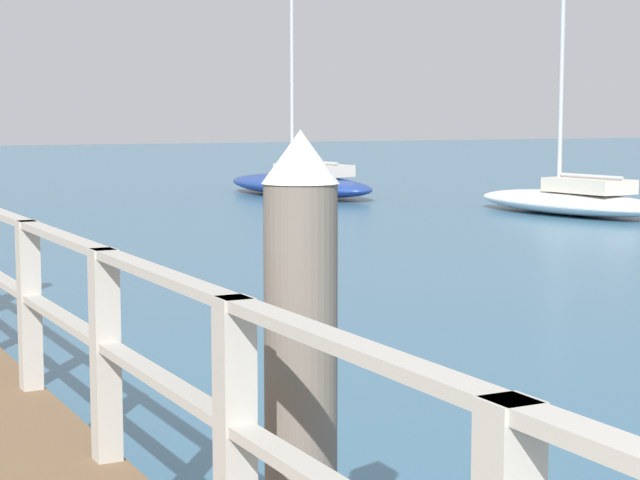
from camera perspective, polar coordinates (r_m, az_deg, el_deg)
name	(u,v)px	position (r m, az deg, el deg)	size (l,w,h in m)	color
dock_piling_near	(301,404)	(4.33, -0.98, -8.30)	(0.29, 0.29, 2.10)	#6B6056
boat_2	(569,200)	(24.93, 12.54, 2.02)	(2.23, 5.31, 5.34)	white
boat_4	(300,183)	(29.81, -1.03, 2.92)	(2.77, 6.16, 6.32)	navy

